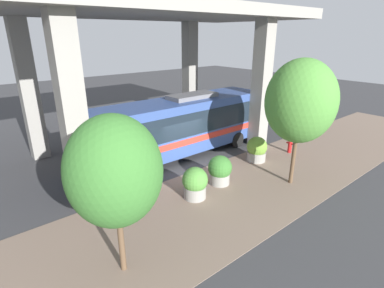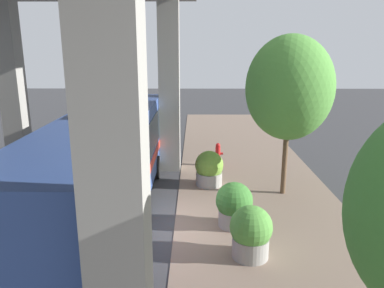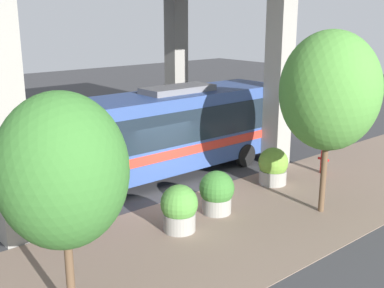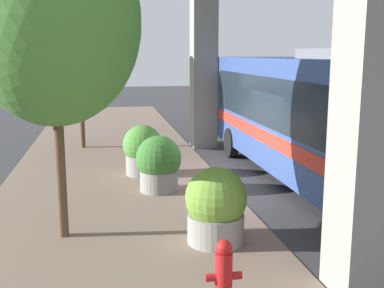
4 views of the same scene
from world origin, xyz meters
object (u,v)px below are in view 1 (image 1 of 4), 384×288
(bus, at_px, (177,125))
(planter_middle, at_px, (220,170))
(planter_back, at_px, (195,183))
(planter_front, at_px, (257,149))
(street_tree_far, at_px, (114,171))
(fire_hydrant, at_px, (290,144))
(street_tree_near, at_px, (301,102))

(bus, distance_m, planter_middle, 4.36)
(bus, height_order, planter_middle, bus)
(planter_back, bearing_deg, planter_front, -80.37)
(planter_front, xyz_separation_m, street_tree_far, (-2.81, 9.94, 2.68))
(planter_back, bearing_deg, fire_hydrant, -87.07)
(street_tree_far, bearing_deg, bus, -47.34)
(planter_front, xyz_separation_m, street_tree_near, (-2.84, 0.84, 3.37))
(planter_front, relative_size, street_tree_far, 0.29)
(planter_front, distance_m, street_tree_near, 4.49)
(planter_front, height_order, planter_back, planter_back)
(fire_hydrant, height_order, planter_middle, planter_middle)
(planter_front, height_order, planter_middle, planter_middle)
(bus, xyz_separation_m, street_tree_near, (-6.33, -2.25, 2.11))
(planter_front, bearing_deg, planter_back, 99.63)
(planter_back, relative_size, street_tree_far, 0.29)
(planter_front, bearing_deg, street_tree_far, 105.80)
(bus, bearing_deg, street_tree_near, -160.42)
(bus, height_order, planter_back, bus)
(bus, distance_m, planter_back, 5.13)
(fire_hydrant, xyz_separation_m, planter_back, (-0.41, 8.01, 0.17))
(planter_front, xyz_separation_m, planter_middle, (-0.66, 3.61, 0.02))
(fire_hydrant, bearing_deg, bus, 54.90)
(planter_middle, bearing_deg, bus, -7.00)
(planter_back, height_order, street_tree_far, street_tree_far)
(planter_back, bearing_deg, street_tree_far, 112.71)
(street_tree_near, relative_size, street_tree_far, 1.20)
(fire_hydrant, bearing_deg, street_tree_near, 124.15)
(fire_hydrant, distance_m, planter_middle, 6.20)
(street_tree_near, bearing_deg, street_tree_far, 89.82)
(fire_hydrant, bearing_deg, planter_middle, 91.35)
(street_tree_near, bearing_deg, bus, 19.58)
(bus, height_order, street_tree_near, street_tree_near)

